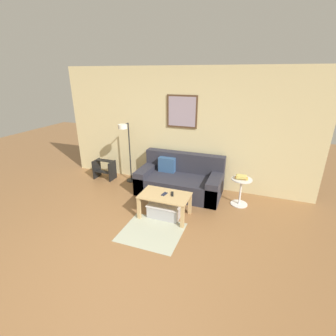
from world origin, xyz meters
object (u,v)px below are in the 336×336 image
object	(u,v)px
step_stool	(104,169)
book_stack	(241,177)
couch	(180,180)
storage_bin	(165,210)
remote_control	(172,194)
floor_lamp	(126,143)
coffee_table	(165,199)
cell_phone	(164,194)
side_table	(241,189)

from	to	relation	value
step_stool	book_stack	bearing A→B (deg)	-2.96
couch	storage_bin	distance (m)	1.00
book_stack	remote_control	bearing A→B (deg)	-142.63
floor_lamp	step_stool	xyz separation A→B (m)	(-0.67, 0.04, -0.73)
floor_lamp	remote_control	distance (m)	1.79
coffee_table	cell_phone	distance (m)	0.09
step_stool	cell_phone	bearing A→B (deg)	-27.92
couch	book_stack	bearing A→B (deg)	-5.11
couch	floor_lamp	size ratio (longest dim) A/B	1.25
coffee_table	step_stool	bearing A→B (deg)	151.86
coffee_table	side_table	xyz separation A→B (m)	(1.22, 0.89, -0.01)
step_stool	coffee_table	bearing A→B (deg)	-28.14
couch	step_stool	size ratio (longest dim) A/B	3.65
coffee_table	floor_lamp	distance (m)	1.77
storage_bin	side_table	size ratio (longest dim) A/B	1.07
couch	remote_control	bearing A→B (deg)	-80.51
side_table	remote_control	xyz separation A→B (m)	(-1.10, -0.83, 0.11)
book_stack	cell_phone	size ratio (longest dim) A/B	1.73
remote_control	cell_phone	bearing A→B (deg)	177.92
book_stack	cell_phone	bearing A→B (deg)	-144.52
floor_lamp	cell_phone	xyz separation A→B (m)	(1.29, -0.99, -0.55)
book_stack	floor_lamp	bearing A→B (deg)	177.23
couch	floor_lamp	world-z (taller)	floor_lamp
side_table	coffee_table	bearing A→B (deg)	-143.78
storage_bin	floor_lamp	distance (m)	1.85
side_table	remote_control	distance (m)	1.38
side_table	remote_control	world-z (taller)	side_table
cell_phone	step_stool	distance (m)	2.22
side_table	remote_control	size ratio (longest dim) A/B	3.64
book_stack	side_table	bearing A→B (deg)	11.02
couch	floor_lamp	distance (m)	1.45
side_table	book_stack	distance (m)	0.25
coffee_table	remote_control	distance (m)	0.16
side_table	book_stack	xyz separation A→B (m)	(-0.01, -0.00, 0.25)
storage_bin	remote_control	world-z (taller)	remote_control
couch	side_table	size ratio (longest dim) A/B	3.19
cell_phone	step_stool	world-z (taller)	step_stool
coffee_table	book_stack	size ratio (longest dim) A/B	3.61
floor_lamp	cell_phone	size ratio (longest dim) A/B	9.98
couch	side_table	bearing A→B (deg)	-4.97
couch	storage_bin	world-z (taller)	couch
step_stool	remote_control	bearing A→B (deg)	-25.47
storage_bin	cell_phone	world-z (taller)	cell_phone
couch	floor_lamp	xyz separation A→B (m)	(-1.26, 0.01, 0.71)
coffee_table	storage_bin	size ratio (longest dim) A/B	1.49
side_table	remote_control	bearing A→B (deg)	-142.84
coffee_table	book_stack	xyz separation A→B (m)	(1.21, 0.89, 0.24)
couch	floor_lamp	bearing A→B (deg)	179.55
storage_bin	couch	bearing A→B (deg)	92.19
floor_lamp	step_stool	world-z (taller)	floor_lamp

